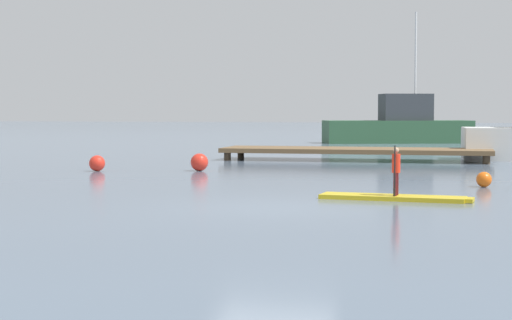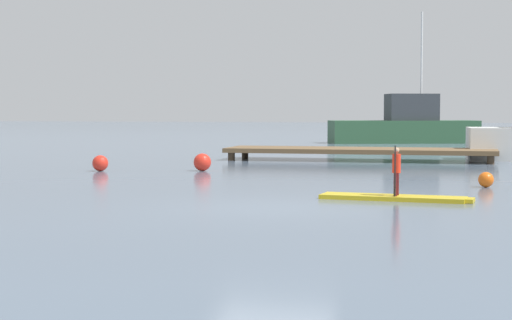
% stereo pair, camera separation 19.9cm
% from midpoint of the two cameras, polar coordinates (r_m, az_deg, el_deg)
% --- Properties ---
extents(ground_plane, '(240.00, 240.00, 0.00)m').
position_cam_midpoint_polar(ground_plane, '(18.03, 1.47, -3.18)').
color(ground_plane, slate).
extents(paddleboard_near, '(3.49, 1.12, 0.10)m').
position_cam_midpoint_polar(paddleboard_near, '(19.84, 9.52, -2.48)').
color(paddleboard_near, gold).
rests_on(paddleboard_near, ground).
extents(paddler_child_solo, '(0.21, 0.39, 1.14)m').
position_cam_midpoint_polar(paddler_child_solo, '(19.77, 9.55, -0.58)').
color(paddler_child_solo, '#4C1419').
rests_on(paddler_child_solo, paddleboard_near).
extents(motor_boat_small_navy, '(9.32, 5.32, 8.02)m').
position_cam_midpoint_polar(motor_boat_small_navy, '(53.67, 9.94, 2.23)').
color(motor_boat_small_navy, '#2D5638').
rests_on(motor_boat_small_navy, ground).
extents(floating_dock, '(10.72, 2.80, 0.50)m').
position_cam_midpoint_polar(floating_dock, '(34.89, 7.04, 0.63)').
color(floating_dock, brown).
rests_on(floating_dock, ground).
extents(mooring_buoy_near, '(0.53, 0.53, 0.53)m').
position_cam_midpoint_polar(mooring_buoy_near, '(29.12, -10.07, -0.21)').
color(mooring_buoy_near, red).
rests_on(mooring_buoy_near, ground).
extents(mooring_buoy_mid, '(0.41, 0.41, 0.41)m').
position_cam_midpoint_polar(mooring_buoy_mid, '(23.53, 15.20, -1.26)').
color(mooring_buoy_mid, orange).
rests_on(mooring_buoy_mid, ground).
extents(mooring_buoy_far, '(0.59, 0.59, 0.59)m').
position_cam_midpoint_polar(mooring_buoy_far, '(28.81, -3.37, -0.15)').
color(mooring_buoy_far, red).
rests_on(mooring_buoy_far, ground).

